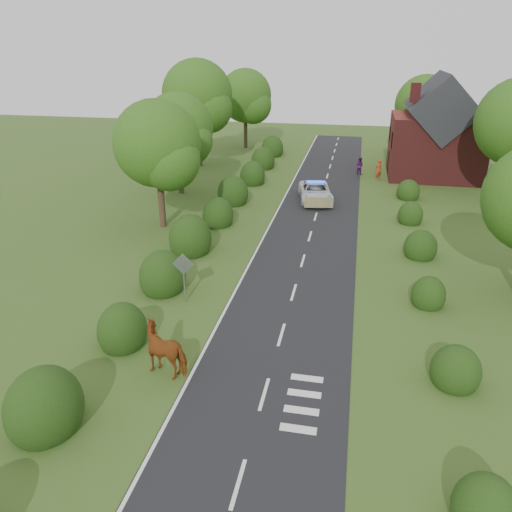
% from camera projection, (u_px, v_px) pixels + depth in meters
% --- Properties ---
extents(ground, '(120.00, 120.00, 0.00)m').
position_uv_depth(ground, '(281.00, 335.00, 21.34)').
color(ground, '#3E591E').
extents(road, '(6.00, 70.00, 0.02)m').
position_uv_depth(road, '(314.00, 221.00, 34.84)').
color(road, black).
rests_on(road, ground).
extents(road_markings, '(4.96, 70.00, 0.01)m').
position_uv_depth(road_markings, '(287.00, 230.00, 33.26)').
color(road_markings, white).
rests_on(road_markings, road).
extents(hedgerow_left, '(2.75, 50.41, 3.00)m').
position_uv_depth(hedgerow_left, '(211.00, 220.00, 32.77)').
color(hedgerow_left, black).
rests_on(hedgerow_left, ground).
extents(hedgerow_right, '(2.10, 45.78, 2.10)m').
position_uv_depth(hedgerow_right, '(418.00, 240.00, 30.01)').
color(hedgerow_right, black).
rests_on(hedgerow_right, ground).
extents(tree_left_a, '(5.74, 5.60, 8.38)m').
position_uv_depth(tree_left_a, '(160.00, 148.00, 31.69)').
color(tree_left_a, '#332316').
rests_on(tree_left_a, ground).
extents(tree_left_b, '(5.74, 5.60, 8.07)m').
position_uv_depth(tree_left_b, '(180.00, 132.00, 39.29)').
color(tree_left_b, '#332316').
rests_on(tree_left_b, ground).
extents(tree_left_c, '(6.97, 6.80, 10.22)m').
position_uv_depth(tree_left_c, '(200.00, 99.00, 47.94)').
color(tree_left_c, '#332316').
rests_on(tree_left_c, ground).
extents(tree_left_d, '(6.15, 6.00, 8.89)m').
position_uv_depth(tree_left_d, '(247.00, 98.00, 56.86)').
color(tree_left_d, '#332316').
rests_on(tree_left_d, ground).
extents(tree_right_c, '(6.15, 6.00, 8.58)m').
position_uv_depth(tree_right_c, '(427.00, 107.00, 51.61)').
color(tree_right_c, '#332316').
rests_on(tree_right_c, ground).
extents(road_sign, '(1.06, 0.08, 2.53)m').
position_uv_depth(road_sign, '(183.00, 271.00, 23.41)').
color(road_sign, gray).
rests_on(road_sign, ground).
extents(house, '(8.00, 7.40, 9.17)m').
position_uv_depth(house, '(437.00, 135.00, 45.11)').
color(house, maroon).
rests_on(house, ground).
extents(cow, '(2.49, 1.63, 1.63)m').
position_uv_depth(cow, '(168.00, 351.00, 18.80)').
color(cow, maroon).
rests_on(cow, ground).
extents(police_van, '(3.32, 5.56, 1.59)m').
position_uv_depth(police_van, '(315.00, 192.00, 39.08)').
color(police_van, silver).
rests_on(police_van, ground).
extents(pedestrian_red, '(0.79, 0.78, 1.83)m').
position_uv_depth(pedestrian_red, '(379.00, 169.00, 45.17)').
color(pedestrian_red, '#BB361E').
rests_on(pedestrian_red, ground).
extents(pedestrian_purple, '(0.99, 0.91, 1.64)m').
position_uv_depth(pedestrian_purple, '(360.00, 166.00, 46.88)').
color(pedestrian_purple, '#47124C').
rests_on(pedestrian_purple, ground).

